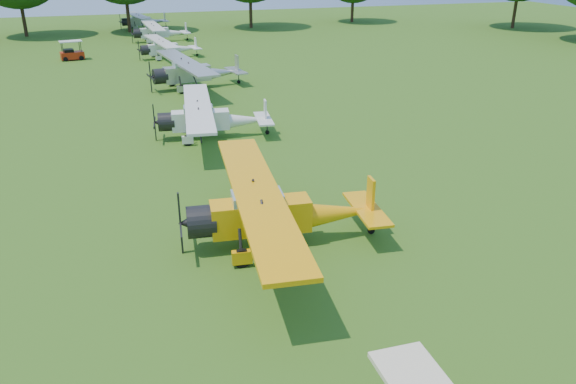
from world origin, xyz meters
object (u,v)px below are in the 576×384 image
(golf_cart, at_px, (72,54))
(aircraft_5, at_px, (167,47))
(aircraft_3, at_px, (209,117))
(aircraft_4, at_px, (194,71))
(aircraft_7, at_px, (142,20))
(aircraft_6, at_px, (159,31))
(aircraft_2, at_px, (276,210))

(golf_cart, bearing_deg, aircraft_5, -21.75)
(aircraft_3, bearing_deg, aircraft_4, 92.14)
(aircraft_4, bearing_deg, golf_cart, 113.18)
(aircraft_5, bearing_deg, aircraft_7, 83.82)
(aircraft_3, height_order, aircraft_6, aircraft_3)
(aircraft_7, relative_size, golf_cart, 4.42)
(aircraft_6, relative_size, golf_cart, 4.58)
(aircraft_2, xyz_separation_m, aircraft_3, (-0.07, 13.53, -0.14))
(aircraft_2, bearing_deg, golf_cart, 107.10)
(aircraft_3, height_order, aircraft_4, aircraft_4)
(aircraft_7, bearing_deg, aircraft_3, -98.69)
(aircraft_4, height_order, aircraft_7, aircraft_4)
(aircraft_6, bearing_deg, aircraft_4, -92.21)
(aircraft_2, xyz_separation_m, golf_cart, (-8.76, 42.37, -0.78))
(golf_cart, bearing_deg, aircraft_7, 59.16)
(aircraft_7, height_order, golf_cart, aircraft_7)
(aircraft_3, distance_m, aircraft_7, 50.81)
(aircraft_2, xyz_separation_m, aircraft_6, (0.68, 51.79, -0.16))
(aircraft_7, bearing_deg, aircraft_2, -98.69)
(aircraft_5, bearing_deg, aircraft_3, -99.05)
(aircraft_3, xyz_separation_m, aircraft_7, (-0.24, 50.81, -0.06))
(aircraft_3, relative_size, golf_cart, 4.64)
(aircraft_6, height_order, golf_cart, aircraft_6)
(aircraft_4, relative_size, aircraft_5, 1.23)
(aircraft_3, relative_size, aircraft_7, 1.05)
(aircraft_5, relative_size, golf_cart, 4.18)
(aircraft_5, bearing_deg, golf_cart, 160.10)
(aircraft_5, xyz_separation_m, aircraft_7, (-0.75, 23.91, 0.06))
(aircraft_4, bearing_deg, aircraft_3, -103.22)
(aircraft_6, relative_size, aircraft_7, 1.04)
(aircraft_2, xyz_separation_m, aircraft_7, (-0.32, 64.34, -0.20))
(aircraft_4, height_order, aircraft_6, aircraft_4)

